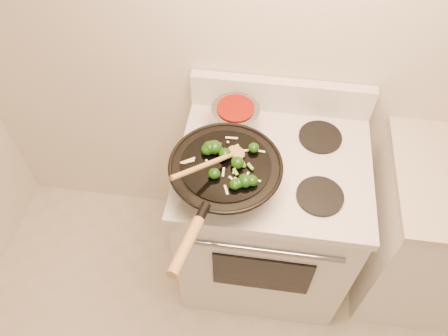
# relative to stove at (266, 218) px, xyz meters

# --- Properties ---
(stove) EXTENTS (0.78, 0.67, 1.08)m
(stove) POSITION_rel_stove_xyz_m (0.00, 0.00, 0.00)
(stove) COLOR silver
(stove) RESTS_ON ground
(wok) EXTENTS (0.42, 0.69, 0.22)m
(wok) POSITION_rel_stove_xyz_m (-0.18, -0.16, 0.53)
(wok) COLOR black
(wok) RESTS_ON stove
(stirfry) EXTENTS (0.30, 0.26, 0.05)m
(stirfry) POSITION_rel_stove_xyz_m (-0.17, -0.16, 0.61)
(stirfry) COLOR #113608
(stirfry) RESTS_ON wok
(wooden_spoon) EXTENTS (0.24, 0.28, 0.13)m
(wooden_spoon) POSITION_rel_stove_xyz_m (-0.20, -0.17, 0.63)
(wooden_spoon) COLOR #A2723F
(wooden_spoon) RESTS_ON wok
(saucepan) EXTENTS (0.20, 0.31, 0.12)m
(saucepan) POSITION_rel_stove_xyz_m (-0.18, 0.14, 0.52)
(saucepan) COLOR gray
(saucepan) RESTS_ON stove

